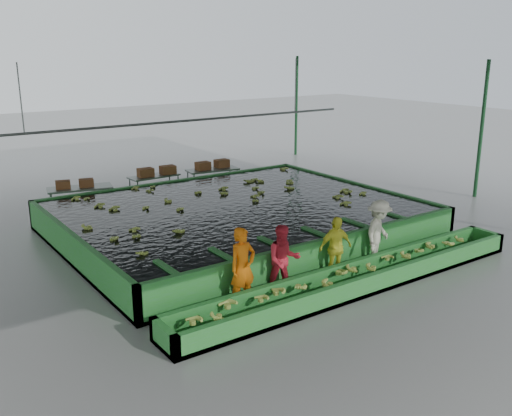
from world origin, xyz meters
TOP-DOWN VIEW (x-y plane):
  - ground at (0.00, 0.00)m, footprint 80.00×80.00m
  - shed_roof at (0.00, 0.00)m, footprint 20.00×22.00m
  - shed_posts at (0.00, 0.00)m, footprint 20.00×22.00m
  - flotation_tank at (0.00, 1.50)m, footprint 10.00×8.00m
  - tank_water at (0.00, 1.50)m, footprint 9.70×7.70m
  - sorting_trough at (0.00, -3.60)m, footprint 10.00×1.00m
  - cableway_rail at (0.00, 5.00)m, footprint 0.08×0.08m
  - rail_hanger_left at (-5.00, 5.00)m, footprint 0.04×0.04m
  - rail_hanger_right at (5.00, 5.00)m, footprint 0.04×0.04m
  - worker_a at (-2.67, -2.80)m, footprint 0.67×0.46m
  - worker_b at (-1.57, -2.80)m, footprint 0.96×0.87m
  - worker_c at (0.01, -2.80)m, footprint 0.95×0.50m
  - worker_d at (1.48, -2.80)m, footprint 1.28×1.04m
  - packing_table_left at (-3.19, 6.12)m, footprint 2.20×1.26m
  - packing_table_mid at (-0.20, 6.78)m, footprint 1.88×0.83m
  - packing_table_right at (2.04, 6.31)m, footprint 2.07×1.07m
  - box_stack_left at (-3.33, 6.16)m, footprint 1.24×0.62m
  - box_stack_mid at (-0.09, 6.75)m, footprint 1.45×0.46m
  - box_stack_right at (2.09, 6.40)m, footprint 1.39×0.40m
  - floating_bananas at (0.00, 2.30)m, footprint 9.05×6.17m
  - trough_bananas at (0.00, -3.60)m, footprint 9.42×0.63m

SIDE VIEW (x-z plane):
  - ground at x=0.00m, z-range 0.00..0.00m
  - sorting_trough at x=0.00m, z-range 0.00..0.50m
  - trough_bananas at x=0.00m, z-range 0.34..0.46m
  - packing_table_mid at x=-0.20m, z-range 0.00..0.84m
  - packing_table_right at x=2.04m, z-range 0.00..0.90m
  - flotation_tank at x=0.00m, z-range 0.00..0.90m
  - packing_table_left at x=-3.19m, z-range 0.00..0.94m
  - worker_c at x=0.01m, z-range 0.00..1.54m
  - worker_b at x=-1.57m, z-range 0.00..1.61m
  - box_stack_mid at x=-0.09m, z-range 0.69..1.00m
  - tank_water at x=0.00m, z-range 0.85..0.85m
  - floating_bananas at x=0.00m, z-range 0.79..0.91m
  - worker_d at x=1.48m, z-range 0.00..1.72m
  - worker_a at x=-2.67m, z-range 0.00..1.75m
  - box_stack_right at x=2.09m, z-range 0.75..1.05m
  - box_stack_left at x=-3.33m, z-range 0.81..1.07m
  - shed_posts at x=0.00m, z-range 0.00..5.00m
  - cableway_rail at x=0.00m, z-range -4.00..10.00m
  - rail_hanger_left at x=-5.00m, z-range 3.00..5.00m
  - rail_hanger_right at x=5.00m, z-range 3.00..5.00m
  - shed_roof at x=0.00m, z-range 4.98..5.02m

